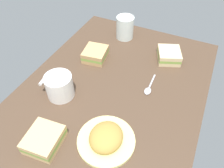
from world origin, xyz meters
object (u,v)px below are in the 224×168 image
sandwich_side (169,55)px  sandwich_extra (95,54)px  coffee_mug_black (59,86)px  sandwich_main (44,140)px  spoon (149,88)px  glass_of_milk (125,28)px  plate_of_food (106,138)px

sandwich_side → sandwich_extra: bearing=113.8°
coffee_mug_black → sandwich_extra: coffee_mug_black is taller
sandwich_main → sandwich_extra: size_ratio=1.01×
coffee_mug_black → spoon: 32.04cm
sandwich_extra → coffee_mug_black: bearing=176.6°
coffee_mug_black → sandwich_side: (35.48, -29.25, -2.21)cm
sandwich_side → glass_of_milk: bearing=71.8°
coffee_mug_black → sandwich_main: (-18.11, -6.82, -2.21)cm
glass_of_milk → coffee_mug_black: bearing=171.8°
coffee_mug_black → sandwich_main: coffee_mug_black is taller
plate_of_food → spoon: (26.13, -4.63, -1.37)cm
coffee_mug_black → sandwich_extra: 23.34cm
plate_of_food → spoon: size_ratio=1.57×
sandwich_main → sandwich_side: same height
plate_of_food → sandwich_side: 45.89cm
sandwich_extra → spoon: sandwich_extra is taller
plate_of_food → sandwich_extra: (33.13, 21.36, 0.45)cm
coffee_mug_black → sandwich_extra: (23.19, -1.36, -2.21)cm
plate_of_food → spoon: bearing=-10.0°
sandwich_extra → glass_of_milk: glass_of_milk is taller
plate_of_food → sandwich_extra: plate_of_food is taller
sandwich_main → glass_of_milk: (61.16, 0.60, 2.39)cm
plate_of_food → coffee_mug_black: size_ratio=1.44×
plate_of_food → sandwich_side: (45.42, -6.52, 0.45)cm
sandwich_side → spoon: size_ratio=1.13×
glass_of_milk → spoon: size_ratio=0.93×
sandwich_side → spoon: (-19.30, 1.89, -1.82)cm
sandwich_main → plate_of_food: bearing=-62.8°
glass_of_milk → sandwich_side: bearing=-108.2°
plate_of_food → sandwich_main: size_ratio=1.52×
plate_of_food → sandwich_main: bearing=117.2°
glass_of_milk → spoon: 34.44cm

